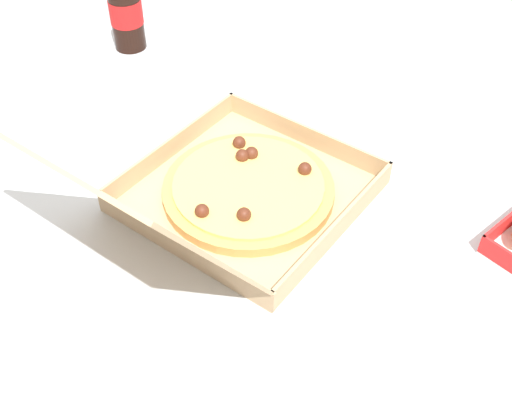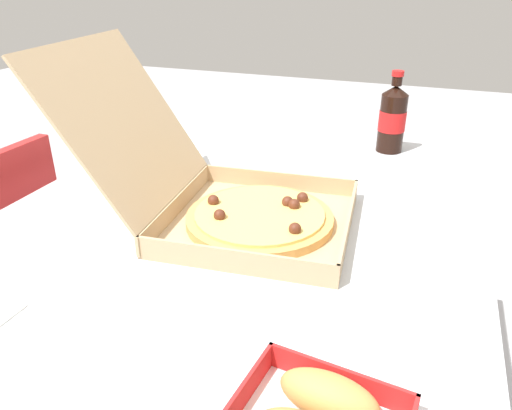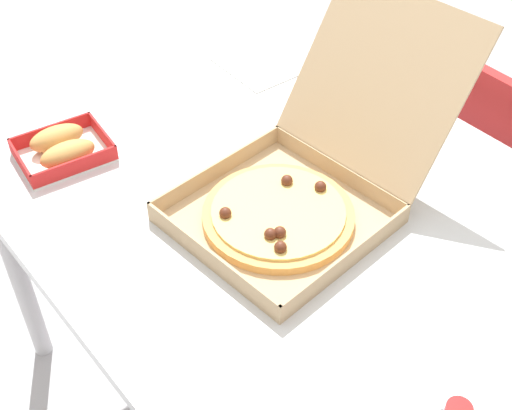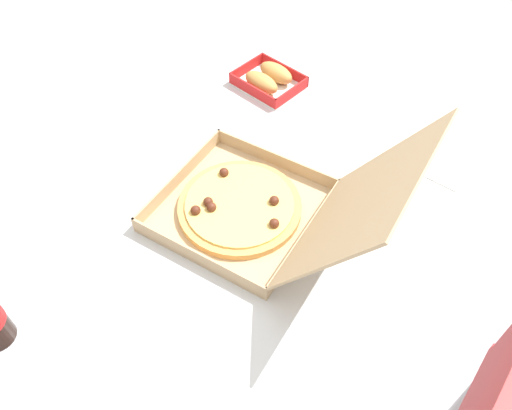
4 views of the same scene
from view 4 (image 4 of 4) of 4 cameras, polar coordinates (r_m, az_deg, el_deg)
The scene contains 5 objects.
ground_plane at distance 1.86m, azimuth 0.55°, elevation -16.05°, with size 10.00×10.00×0.00m, color #B2B2B7.
dining_table at distance 1.27m, azimuth 0.78°, elevation -3.43°, with size 1.32×0.99×0.76m.
pizza_box_open at distance 1.17m, azimuth 0.33°, elevation -0.15°, with size 0.41×0.59×0.35m.
bread_side_box at distance 1.57m, azimuth 1.45°, elevation 14.02°, with size 0.17×0.21×0.06m.
paper_menu at distance 1.44m, azimuth 20.55°, elevation 5.24°, with size 0.21×0.15×0.00m, color white.
Camera 4 is at (0.63, 0.43, 1.70)m, focal length 35.48 mm.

